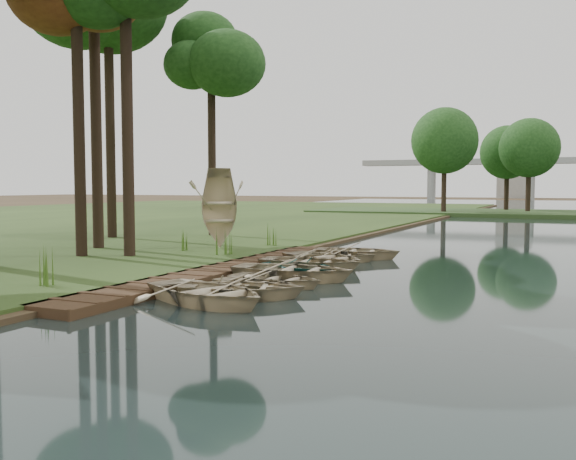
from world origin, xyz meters
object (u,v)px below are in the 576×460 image
at_px(rowboat_1, 243,285).
at_px(rowboat_2, 259,282).
at_px(boardwalk, 222,272).
at_px(stored_rowboat, 219,240).
at_px(rowboat_0, 207,289).

bearing_deg(rowboat_1, rowboat_2, -19.98).
bearing_deg(boardwalk, rowboat_2, -44.62).
bearing_deg(stored_rowboat, rowboat_2, -100.80).
relative_size(boardwalk, rowboat_0, 4.11).
height_order(rowboat_0, rowboat_2, rowboat_0).
bearing_deg(rowboat_2, stored_rowboat, 52.62).
distance_m(rowboat_0, rowboat_1, 1.23).
distance_m(rowboat_2, stored_rowboat, 10.77).
relative_size(rowboat_0, rowboat_2, 1.29).
bearing_deg(rowboat_0, rowboat_2, 8.21).
height_order(rowboat_1, stored_rowboat, stored_rowboat).
relative_size(rowboat_1, rowboat_2, 1.12).
height_order(boardwalk, rowboat_2, rowboat_2).
xyz_separation_m(boardwalk, stored_rowboat, (-3.56, 5.77, 0.52)).
bearing_deg(rowboat_0, boardwalk, 45.92).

